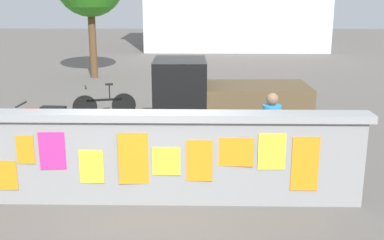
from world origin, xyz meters
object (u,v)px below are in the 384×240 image
(bicycle_far, at_px, (87,148))
(person_walking, at_px, (271,127))
(motorcycle, at_px, (48,121))
(bicycle_near, at_px, (104,105))
(auto_rickshaw_truck, at_px, (222,100))

(bicycle_far, height_order, person_walking, person_walking)
(motorcycle, relative_size, bicycle_near, 1.15)
(auto_rickshaw_truck, distance_m, bicycle_far, 3.47)
(person_walking, bearing_deg, auto_rickshaw_truck, 106.23)
(motorcycle, xyz_separation_m, bicycle_far, (1.29, -1.67, -0.10))
(bicycle_near, xyz_separation_m, bicycle_far, (0.38, -3.73, 0.00))
(bicycle_far, bearing_deg, person_walking, -9.59)
(bicycle_far, distance_m, person_walking, 3.62)
(auto_rickshaw_truck, bearing_deg, motorcycle, -174.62)
(auto_rickshaw_truck, relative_size, bicycle_near, 2.20)
(person_walking, bearing_deg, motorcycle, 154.83)
(motorcycle, distance_m, person_walking, 5.34)
(bicycle_near, bearing_deg, bicycle_far, -84.15)
(bicycle_far, bearing_deg, auto_rickshaw_truck, 36.67)
(auto_rickshaw_truck, bearing_deg, bicycle_far, -143.33)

